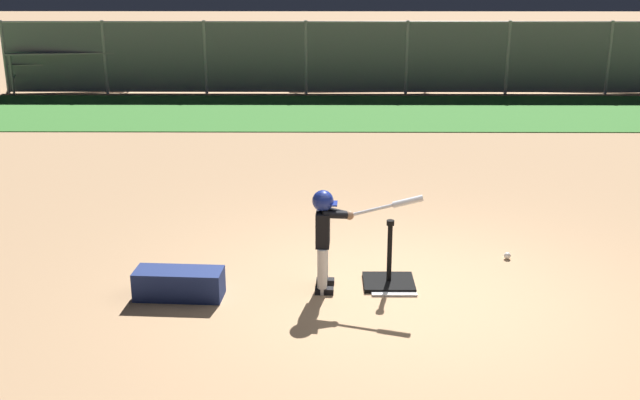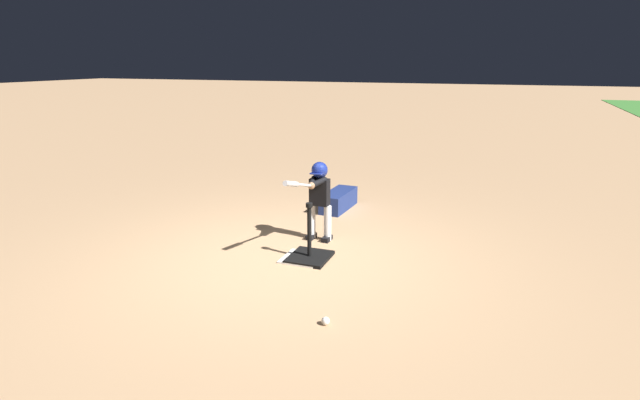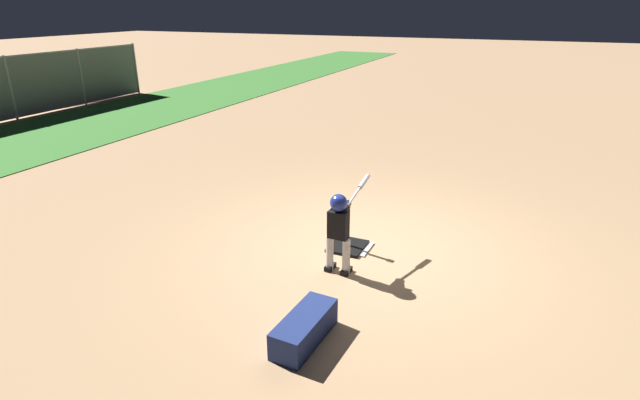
{
  "view_description": "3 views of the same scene",
  "coord_description": "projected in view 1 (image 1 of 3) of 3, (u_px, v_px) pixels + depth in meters",
  "views": [
    {
      "loc": [
        -0.77,
        -6.64,
        3.07
      ],
      "look_at": [
        -0.82,
        0.46,
        0.82
      ],
      "focal_mm": 42.0,
      "sensor_mm": 36.0,
      "label": 1
    },
    {
      "loc": [
        4.9,
        2.24,
        2.24
      ],
      "look_at": [
        -0.68,
        0.18,
        0.56
      ],
      "focal_mm": 28.0,
      "sensor_mm": 36.0,
      "label": 2
    },
    {
      "loc": [
        -5.81,
        -1.81,
        3.07
      ],
      "look_at": [
        -0.6,
        0.45,
        0.83
      ],
      "focal_mm": 28.0,
      "sensor_mm": 36.0,
      "label": 3
    }
  ],
  "objects": [
    {
      "name": "equipment_bag",
      "position": [
        179.0,
        284.0,
        7.16
      ],
      "size": [
        0.86,
        0.37,
        0.28
      ],
      "primitive_type": "cube",
      "rotation": [
        0.0,
        0.0,
        -0.06
      ],
      "color": "navy",
      "rests_on": "ground_plane"
    },
    {
      "name": "home_plate",
      "position": [
        393.0,
        286.0,
        7.42
      ],
      "size": [
        0.44,
        0.44,
        0.02
      ],
      "primitive_type": "cube",
      "rotation": [
        0.0,
        0.0,
        0.0
      ],
      "color": "white",
      "rests_on": "ground_plane"
    },
    {
      "name": "bleachers_right_center",
      "position": [
        361.0,
        66.0,
        19.74
      ],
      "size": [
        3.63,
        2.08,
        0.97
      ],
      "color": "gray",
      "rests_on": "ground_plane"
    },
    {
      "name": "batter_child",
      "position": [
        328.0,
        228.0,
        7.19
      ],
      "size": [
        1.06,
        0.32,
        1.02
      ],
      "color": "silver",
      "rests_on": "ground_plane"
    },
    {
      "name": "baseball",
      "position": [
        507.0,
        256.0,
        8.13
      ],
      "size": [
        0.07,
        0.07,
        0.07
      ],
      "primitive_type": "sphere",
      "color": "white",
      "rests_on": "ground_plane"
    },
    {
      "name": "grass_outfield_strip",
      "position": [
        360.0,
        112.0,
        16.15
      ],
      "size": [
        56.0,
        4.07,
        0.02
      ],
      "primitive_type": "cube",
      "color": "#3D7F33",
      "rests_on": "ground_plane"
    },
    {
      "name": "backstop_fence",
      "position": [
        356.0,
        55.0,
        18.2
      ],
      "size": [
        17.29,
        0.08,
        1.77
      ],
      "color": "#9E9EA3",
      "rests_on": "ground_plane"
    },
    {
      "name": "ground_plane",
      "position": [
        404.0,
        295.0,
        7.25
      ],
      "size": [
        90.0,
        90.0,
        0.0
      ],
      "primitive_type": "plane",
      "color": "tan"
    },
    {
      "name": "bleachers_center",
      "position": [
        614.0,
        67.0,
        19.83
      ],
      "size": [
        3.9,
        2.0,
        0.9
      ],
      "color": "gray",
      "rests_on": "ground_plane"
    },
    {
      "name": "batting_tee",
      "position": [
        389.0,
        277.0,
        7.47
      ],
      "size": [
        0.51,
        0.46,
        0.68
      ],
      "color": "black",
      "rests_on": "ground_plane"
    },
    {
      "name": "bleachers_far_left",
      "position": [
        76.0,
        69.0,
        19.09
      ],
      "size": [
        3.19,
        2.27,
        1.02
      ],
      "color": "gray",
      "rests_on": "ground_plane"
    }
  ]
}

